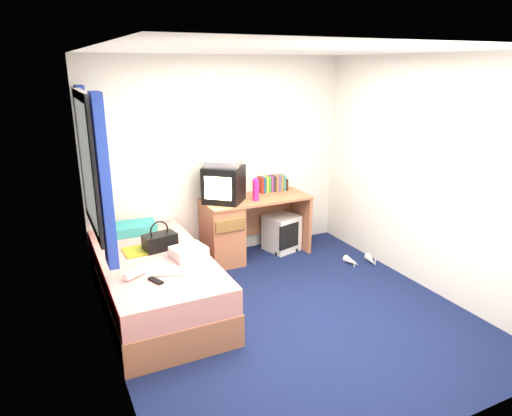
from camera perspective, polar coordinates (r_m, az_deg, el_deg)
name	(u,v)px	position (r m, az deg, el deg)	size (l,w,h in m)	color
ground	(289,314)	(4.51, 4.11, -13.07)	(3.40, 3.40, 0.00)	#0C1438
room_shell	(292,166)	(3.97, 4.56, 5.26)	(3.40, 3.40, 3.40)	white
bed	(156,282)	(4.61, -12.42, -8.98)	(1.01, 2.00, 0.54)	#B36D4A
pillow	(133,228)	(5.12, -15.14, -2.47)	(0.49, 0.31, 0.11)	#1B5FB0
desk	(235,227)	(5.53, -2.65, -2.43)	(1.30, 0.55, 0.75)	#B36D4A
storage_cube	(282,233)	(5.86, 3.21, -3.09)	(0.37, 0.37, 0.46)	white
crt_tv	(224,184)	(5.32, -4.06, 2.98)	(0.57, 0.57, 0.42)	black
vcr	(223,163)	(5.26, -4.10, 5.59)	(0.39, 0.28, 0.07)	#AAAAAC
book_row	(272,184)	(5.78, 1.96, 3.08)	(0.34, 0.13, 0.20)	maroon
picture_frame	(286,184)	(5.87, 3.82, 2.99)	(0.02, 0.12, 0.14)	black
pink_water_bottle	(256,190)	(5.37, -0.02, 2.21)	(0.08, 0.08, 0.24)	#DC1F7E
aerosol_can	(245,191)	(5.52, -1.41, 2.20)	(0.05, 0.05, 0.17)	white
handbag	(160,241)	(4.61, -11.93, -4.06)	(0.34, 0.23, 0.30)	black
towel	(189,252)	(4.39, -8.41, -5.46)	(0.31, 0.25, 0.10)	silver
magazine	(135,251)	(4.62, -14.89, -5.27)	(0.21, 0.28, 0.01)	#F9FF1C
water_bottle	(135,274)	(4.09, -14.90, -7.93)	(0.07, 0.07, 0.20)	white
colour_swatch_fan	(169,275)	(4.08, -10.82, -8.17)	(0.22, 0.06, 0.01)	gold
remote_control	(156,281)	(3.98, -12.44, -8.87)	(0.05, 0.16, 0.02)	black
window_assembly	(92,166)	(4.36, -19.79, 4.91)	(0.11, 1.42, 1.40)	silver
white_heels	(361,261)	(5.65, 13.03, -6.45)	(0.37, 0.30, 0.09)	silver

